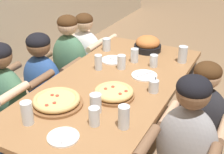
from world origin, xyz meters
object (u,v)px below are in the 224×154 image
(empty_plate_a, at_px, (144,75))
(diner_far_midright, at_px, (71,75))
(drinking_glass_c, at_px, (121,62))
(drinking_glass_e, at_px, (94,116))
(drinking_glass_a, at_px, (27,114))
(drinking_glass_i, at_px, (124,118))
(empty_plate_c, at_px, (63,137))
(drinking_glass_j, at_px, (107,45))
(diner_near_center, at_px, (198,138))
(drinking_glass_b, at_px, (154,61))
(drinking_glass_f, at_px, (183,54))
(drinking_glass_d, at_px, (98,63))
(skillet_bowl, at_px, (147,44))
(drinking_glass_g, at_px, (134,56))
(diner_far_center, at_px, (44,95))
(empty_plate_b, at_px, (113,60))
(pizza_board_main, at_px, (114,93))
(pizza_board_second, at_px, (57,101))
(cocktail_glass_blue, at_px, (154,87))
(drinking_glass_h, at_px, (96,103))
(diner_far_right, at_px, (86,67))
(diner_far_midleft, at_px, (10,117))

(empty_plate_a, height_order, diner_far_midright, diner_far_midright)
(drinking_glass_c, relative_size, drinking_glass_e, 1.00)
(drinking_glass_a, relative_size, drinking_glass_i, 1.01)
(drinking_glass_e, xyz_separation_m, drinking_glass_i, (0.06, -0.17, 0.00))
(empty_plate_c, bearing_deg, drinking_glass_a, 85.36)
(drinking_glass_c, bearing_deg, drinking_glass_a, 170.20)
(drinking_glass_e, relative_size, drinking_glass_j, 1.01)
(drinking_glass_e, relative_size, diner_near_center, 0.11)
(drinking_glass_b, height_order, drinking_glass_j, drinking_glass_j)
(empty_plate_a, relative_size, drinking_glass_f, 1.42)
(empty_plate_a, relative_size, drinking_glass_d, 1.62)
(skillet_bowl, relative_size, empty_plate_c, 1.99)
(drinking_glass_g, height_order, diner_far_center, diner_far_center)
(empty_plate_b, bearing_deg, empty_plate_a, -113.04)
(drinking_glass_b, xyz_separation_m, drinking_glass_i, (-0.89, -0.14, 0.01))
(empty_plate_a, xyz_separation_m, drinking_glass_f, (0.40, -0.19, 0.07))
(empty_plate_c, height_order, drinking_glass_a, drinking_glass_a)
(diner_far_midright, bearing_deg, diner_near_center, -16.37)
(drinking_glass_j, height_order, diner_far_midright, diner_far_midright)
(diner_far_midright, bearing_deg, diner_far_center, -90.00)
(diner_far_center, bearing_deg, drinking_glass_d, 19.28)
(empty_plate_b, bearing_deg, diner_far_midright, 83.68)
(empty_plate_b, bearing_deg, diner_far_center, 126.97)
(pizza_board_main, distance_m, drinking_glass_g, 0.62)
(skillet_bowl, relative_size, empty_plate_b, 1.82)
(pizza_board_main, bearing_deg, drinking_glass_d, 42.76)
(pizza_board_second, distance_m, drinking_glass_b, 0.94)
(empty_plate_c, bearing_deg, cocktail_glass_blue, -20.05)
(drinking_glass_h, distance_m, drinking_glass_j, 1.05)
(diner_far_midright, bearing_deg, drinking_glass_c, -14.53)
(drinking_glass_c, relative_size, drinking_glass_j, 1.01)
(drinking_glass_e, bearing_deg, drinking_glass_g, 9.28)
(pizza_board_second, distance_m, drinking_glass_e, 0.34)
(diner_far_right, bearing_deg, diner_far_midleft, -90.00)
(drinking_glass_i, bearing_deg, diner_near_center, -35.90)
(empty_plate_a, height_order, empty_plate_b, same)
(drinking_glass_j, relative_size, diner_far_right, 0.11)
(empty_plate_a, distance_m, empty_plate_b, 0.39)
(drinking_glass_e, height_order, diner_near_center, diner_near_center)
(empty_plate_a, distance_m, diner_near_center, 0.61)
(drinking_glass_b, relative_size, drinking_glass_g, 0.86)
(empty_plate_a, distance_m, drinking_glass_h, 0.62)
(drinking_glass_g, bearing_deg, diner_far_midleft, 141.75)
(drinking_glass_e, bearing_deg, diner_far_center, 57.65)
(pizza_board_second, bearing_deg, diner_far_center, 47.85)
(pizza_board_second, relative_size, diner_far_right, 0.33)
(pizza_board_second, relative_size, diner_near_center, 0.33)
(drinking_glass_a, distance_m, diner_far_midleft, 0.63)
(drinking_glass_a, distance_m, drinking_glass_h, 0.42)
(empty_plate_a, height_order, drinking_glass_d, drinking_glass_d)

